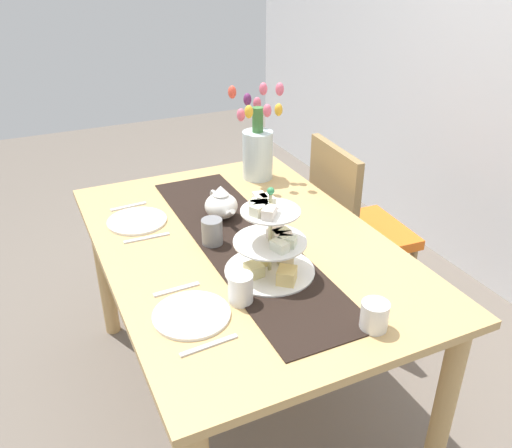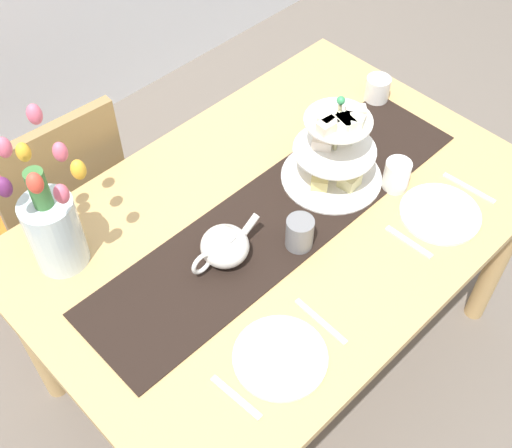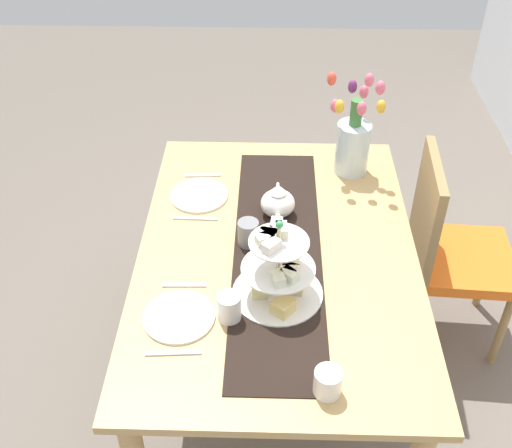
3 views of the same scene
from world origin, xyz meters
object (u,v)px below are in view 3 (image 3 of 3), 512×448
tulip_vase (353,140)px  mug_grey (248,233)px  dining_table (277,273)px  tiered_cake_stand (278,271)px  dinner_plate_left (199,195)px  mug_white_text (229,307)px  teapot (278,202)px  chair_left (448,246)px  dinner_plate_right (179,317)px  fork_left (203,175)px  cream_jug (328,383)px  fork_right (184,285)px  knife_left (195,218)px  knife_right (173,353)px

tulip_vase → mug_grey: tulip_vase is taller
dining_table → tiered_cake_stand: bearing=0.2°
dinner_plate_left → mug_white_text: size_ratio=2.42×
teapot → tulip_vase: tulip_vase is taller
chair_left → dinner_plate_right: chair_left is taller
teapot → fork_left: teapot is taller
fork_left → dinner_plate_right: bearing=0.0°
cream_jug → fork_right: 0.61m
teapot → tulip_vase: bearing=135.4°
dining_table → knife_left: size_ratio=8.64×
cream_jug → knife_left: cream_jug is taller
teapot → dinner_plate_right: bearing=-29.9°
dinner_plate_left → chair_left: bearing=90.7°
mug_white_text → fork_right: bearing=-131.2°
dinner_plate_right → cream_jug: bearing=59.2°
dining_table → teapot: (-0.21, 0.00, 0.17)m
cream_jug → knife_right: cream_jug is taller
tiered_cake_stand → teapot: bearing=-179.9°
dinner_plate_left → tiered_cake_stand: bearing=29.9°
teapot → knife_left: size_ratio=1.40×
chair_left → fork_left: 1.07m
dining_table → dinner_plate_left: dinner_plate_left is taller
dining_table → chair_left: 0.81m
teapot → mug_white_text: teapot is taller
tiered_cake_stand → dinner_plate_left: bearing=-150.1°
fork_left → tulip_vase: bearing=95.1°
dining_table → knife_left: bearing=-119.3°
chair_left → teapot: size_ratio=3.82×
dining_table → dinner_plate_left: (-0.32, -0.31, 0.11)m
teapot → fork_left: size_ratio=1.59×
dining_table → chair_left: bearing=114.7°
chair_left → mug_grey: chair_left is taller
dinner_plate_left → dinner_plate_right: 0.65m
tiered_cake_stand → knife_left: bearing=-141.9°
dinner_plate_left → mug_grey: size_ratio=2.42×
tiered_cake_stand → dinner_plate_right: size_ratio=1.32×
teapot → cream_jug: size_ratio=2.80×
cream_jug → tulip_vase: bearing=171.7°
tiered_cake_stand → knife_right: 0.42m
knife_left → fork_left: bearing=180.0°
knife_right → mug_grey: bearing=158.0°
chair_left → fork_right: chair_left is taller
fork_left → knife_left: same height
teapot → dinner_plate_right: size_ratio=1.04×
tiered_cake_stand → teapot: 0.44m
dining_table → fork_left: 0.57m
dinner_plate_left → fork_left: size_ratio=1.53×
tulip_vase → dinner_plate_right: 1.06m
tulip_vase → cream_jug: (1.12, -0.16, -0.11)m
cream_jug → dinner_plate_left: 1.03m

